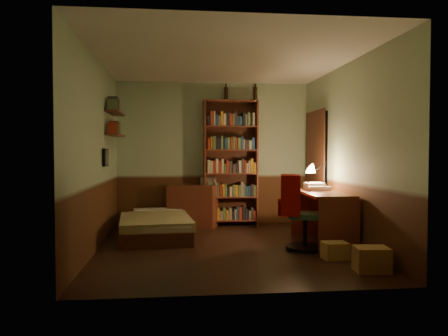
{
  "coord_description": "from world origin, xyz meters",
  "views": [
    {
      "loc": [
        -0.67,
        -5.98,
        1.32
      ],
      "look_at": [
        0.0,
        0.25,
        1.1
      ],
      "focal_mm": 35.0,
      "sensor_mm": 36.0,
      "label": 1
    }
  ],
  "objects": [
    {
      "name": "office_chair",
      "position": [
        1.05,
        -0.24,
        0.43
      ],
      "size": [
        0.5,
        0.46,
        0.85
      ],
      "primitive_type": "cube",
      "rotation": [
        0.0,
        0.0,
        -0.23
      ],
      "color": "#285138",
      "rests_on": "ground"
    },
    {
      "name": "bottle_left",
      "position": [
        0.22,
        1.96,
        2.39
      ],
      "size": [
        0.08,
        0.08,
        0.25
      ],
      "primitive_type": "cylinder",
      "rotation": [
        0.0,
        0.0,
        0.14
      ],
      "color": "black",
      "rests_on": "bookshelf"
    },
    {
      "name": "wall_back",
      "position": [
        0.0,
        2.01,
        1.3
      ],
      "size": [
        3.5,
        0.02,
        2.6
      ],
      "primitive_type": "cube",
      "color": "#9CB690",
      "rests_on": "ground"
    },
    {
      "name": "paper_stack",
      "position": [
        1.45,
        0.49,
        0.81
      ],
      "size": [
        0.21,
        0.29,
        0.11
      ],
      "primitive_type": "cube",
      "rotation": [
        0.0,
        0.0,
        -0.0
      ],
      "color": "silver",
      "rests_on": "desk"
    },
    {
      "name": "ceiling",
      "position": [
        0.0,
        0.0,
        2.61
      ],
      "size": [
        3.5,
        4.0,
        0.02
      ],
      "primitive_type": "cube",
      "color": "silver",
      "rests_on": "wall_back"
    },
    {
      "name": "wall_left",
      "position": [
        -1.76,
        0.0,
        1.3
      ],
      "size": [
        0.02,
        4.0,
        2.6
      ],
      "primitive_type": "cube",
      "color": "#9CB690",
      "rests_on": "ground"
    },
    {
      "name": "desk_lamp",
      "position": [
        1.6,
        0.55,
        1.05
      ],
      "size": [
        0.23,
        0.23,
        0.6
      ],
      "primitive_type": "cone",
      "rotation": [
        0.0,
        0.0,
        -0.34
      ],
      "color": "black",
      "rests_on": "desk"
    },
    {
      "name": "framed_picture",
      "position": [
        -1.72,
        0.6,
        1.25
      ],
      "size": [
        0.04,
        0.32,
        0.26
      ],
      "primitive_type": "cube",
      "color": "black",
      "rests_on": "wall_left"
    },
    {
      "name": "bottle_right",
      "position": [
        0.77,
        1.96,
        2.39
      ],
      "size": [
        0.08,
        0.08,
        0.27
      ],
      "primitive_type": "cylinder",
      "rotation": [
        0.0,
        0.0,
        0.1
      ],
      "color": "black",
      "rests_on": "bookshelf"
    },
    {
      "name": "red_jacket",
      "position": [
        0.84,
        -0.06,
        1.12
      ],
      "size": [
        0.25,
        0.46,
        0.54
      ],
      "primitive_type": "cube",
      "rotation": [
        0.0,
        0.0,
        0.01
      ],
      "color": "#A60A00",
      "rests_on": "office_chair"
    },
    {
      "name": "door_trim",
      "position": [
        1.69,
        1.3,
        1.0
      ],
      "size": [
        0.02,
        0.98,
        2.08
      ],
      "primitive_type": "cube",
      "color": "#411E12",
      "rests_on": "ground"
    },
    {
      "name": "wall_front",
      "position": [
        0.0,
        -2.01,
        1.3
      ],
      "size": [
        3.5,
        0.02,
        2.6
      ],
      "primitive_type": "cube",
      "color": "#9CB690",
      "rests_on": "ground"
    },
    {
      "name": "floor",
      "position": [
        0.0,
        0.0,
        -0.01
      ],
      "size": [
        3.5,
        4.0,
        0.02
      ],
      "primitive_type": "cube",
      "color": "black",
      "rests_on": "ground"
    },
    {
      "name": "bed",
      "position": [
        -1.01,
        0.97,
        0.28
      ],
      "size": [
        1.1,
        1.94,
        0.56
      ],
      "primitive_type": "cube",
      "rotation": [
        0.0,
        0.0,
        0.05
      ],
      "color": "olive",
      "rests_on": "ground"
    },
    {
      "name": "wall_right",
      "position": [
        1.76,
        0.0,
        1.3
      ],
      "size": [
        0.02,
        4.0,
        2.6
      ],
      "primitive_type": "cube",
      "color": "#9CB690",
      "rests_on": "ground"
    },
    {
      "name": "mini_stereo",
      "position": [
        -0.11,
        1.89,
        0.81
      ],
      "size": [
        0.3,
        0.26,
        0.14
      ],
      "primitive_type": "cube",
      "rotation": [
        0.0,
        0.0,
        -0.29
      ],
      "color": "#B2B2B7",
      "rests_on": "dresser"
    },
    {
      "name": "desk",
      "position": [
        1.44,
        0.19,
        0.37
      ],
      "size": [
        0.64,
        1.42,
        0.75
      ],
      "primitive_type": "cube",
      "rotation": [
        0.0,
        0.0,
        -0.04
      ],
      "color": "maroon",
      "rests_on": "ground"
    },
    {
      "name": "cardboard_box_a",
      "position": [
        1.47,
        -1.39,
        0.14
      ],
      "size": [
        0.4,
        0.33,
        0.27
      ],
      "primitive_type": "cube",
      "rotation": [
        0.0,
        0.0,
        -0.12
      ],
      "color": "#A68244",
      "rests_on": "ground"
    },
    {
      "name": "bookshelf",
      "position": [
        0.29,
        1.85,
        1.13
      ],
      "size": [
        0.98,
        0.32,
        2.26
      ],
      "primitive_type": "cube",
      "rotation": [
        0.0,
        0.0,
        0.02
      ],
      "color": "maroon",
      "rests_on": "ground"
    },
    {
      "name": "cardboard_box_b",
      "position": [
        1.28,
        -0.78,
        0.1
      ],
      "size": [
        0.31,
        0.26,
        0.21
      ],
      "primitive_type": "cube",
      "rotation": [
        0.0,
        0.0,
        0.05
      ],
      "color": "#A68244",
      "rests_on": "ground"
    },
    {
      "name": "wall_shelf_upper",
      "position": [
        -1.64,
        1.1,
        1.95
      ],
      "size": [
        0.2,
        0.9,
        0.03
      ],
      "primitive_type": "cube",
      "color": "maroon",
      "rests_on": "wall_left"
    },
    {
      "name": "wall_shelf_lower",
      "position": [
        -1.64,
        1.1,
        1.6
      ],
      "size": [
        0.2,
        0.9,
        0.03
      ],
      "primitive_type": "cube",
      "color": "maroon",
      "rests_on": "wall_left"
    },
    {
      "name": "dresser",
      "position": [
        -0.4,
        1.76,
        0.37
      ],
      "size": [
        0.93,
        0.66,
        0.74
      ],
      "primitive_type": "cube",
      "rotation": [
        0.0,
        0.0,
        -0.33
      ],
      "color": "maroon",
      "rests_on": "ground"
    },
    {
      "name": "doorway",
      "position": [
        1.72,
        1.3,
        1.0
      ],
      "size": [
        0.06,
        0.9,
        2.0
      ],
      "primitive_type": "cube",
      "color": "black",
      "rests_on": "ground"
    }
  ]
}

